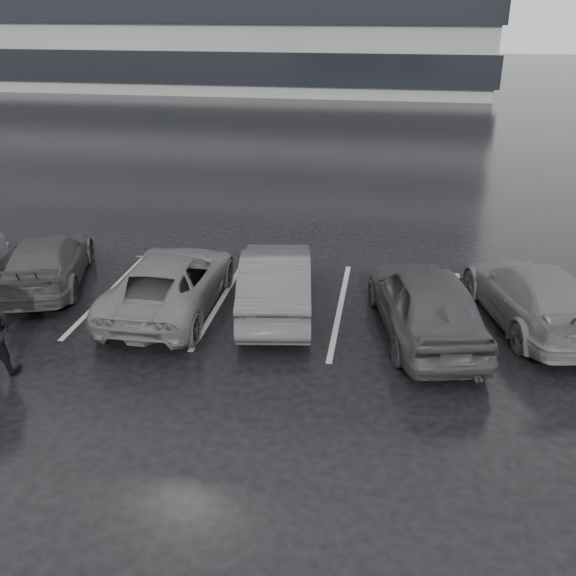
# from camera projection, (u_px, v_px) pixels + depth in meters

# --- Properties ---
(ground) EXTENTS (160.00, 160.00, 0.00)m
(ground) POSITION_uv_depth(u_px,v_px,m) (298.00, 361.00, 12.56)
(ground) COLOR black
(ground) RESTS_ON ground
(car_main) EXTENTS (2.74, 4.79, 1.53)m
(car_main) POSITION_uv_depth(u_px,v_px,m) (426.00, 301.00, 13.25)
(car_main) COLOR black
(car_main) RESTS_ON ground
(car_west_a) EXTENTS (2.15, 4.54, 1.44)m
(car_west_a) POSITION_uv_depth(u_px,v_px,m) (276.00, 280.00, 14.35)
(car_west_a) COLOR #2B2B2D
(car_west_a) RESTS_ON ground
(car_west_b) EXTENTS (2.22, 4.70, 1.30)m
(car_west_b) POSITION_uv_depth(u_px,v_px,m) (170.00, 282.00, 14.46)
(car_west_b) COLOR #464649
(car_west_b) RESTS_ON ground
(car_west_c) EXTENTS (2.92, 4.58, 1.24)m
(car_west_c) POSITION_uv_depth(u_px,v_px,m) (47.00, 261.00, 15.70)
(car_west_c) COLOR black
(car_west_c) RESTS_ON ground
(car_east) EXTENTS (2.91, 4.88, 1.33)m
(car_east) POSITION_uv_depth(u_px,v_px,m) (533.00, 295.00, 13.80)
(car_east) COLOR #464649
(car_east) RESTS_ON ground
(stall_stripes) EXTENTS (19.72, 5.00, 0.00)m
(stall_stripes) POSITION_uv_depth(u_px,v_px,m) (280.00, 303.00, 14.92)
(stall_stripes) COLOR #A2A1A4
(stall_stripes) RESTS_ON ground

